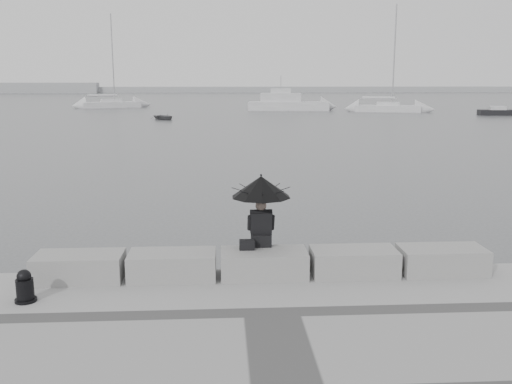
{
  "coord_description": "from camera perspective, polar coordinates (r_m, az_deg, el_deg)",
  "views": [
    {
      "loc": [
        -0.75,
        -10.59,
        4.16
      ],
      "look_at": [
        0.06,
        3.0,
        1.43
      ],
      "focal_mm": 40.0,
      "sensor_mm": 36.0,
      "label": 1
    }
  ],
  "objects": [
    {
      "name": "dinghy",
      "position": [
        58.85,
        -9.16,
        7.42
      ],
      "size": [
        3.17,
        2.9,
        0.51
      ],
      "primitive_type": "imported",
      "rotation": [
        0.0,
        0.0,
        0.68
      ],
      "color": "slate",
      "rests_on": "ground"
    },
    {
      "name": "motor_cruiser",
      "position": [
        74.68,
        3.28,
        8.84
      ],
      "size": [
        10.56,
        3.95,
        4.5
      ],
      "rotation": [
        0.0,
        0.0,
        -0.11
      ],
      "color": "silver",
      "rests_on": "ground"
    },
    {
      "name": "stone_block_centre",
      "position": [
        10.73,
        0.8,
        -7.19
      ],
      "size": [
        1.6,
        0.8,
        0.5
      ],
      "primitive_type": "cube",
      "color": "gray",
      "rests_on": "promenade"
    },
    {
      "name": "seated_person",
      "position": [
        10.75,
        0.51,
        -0.27
      ],
      "size": [
        1.13,
        1.13,
        1.39
      ],
      "rotation": [
        0.0,
        0.0,
        0.02
      ],
      "color": "black",
      "rests_on": "stone_block_centre"
    },
    {
      "name": "small_motorboat",
      "position": [
        70.73,
        23.61,
        7.31
      ],
      "size": [
        5.86,
        2.44,
        1.1
      ],
      "rotation": [
        0.0,
        0.0,
        -0.15
      ],
      "color": "black",
      "rests_on": "ground"
    },
    {
      "name": "sailboat_left",
      "position": [
        83.75,
        -14.27,
        8.53
      ],
      "size": [
        8.28,
        5.07,
        12.9
      ],
      "rotation": [
        0.0,
        0.0,
        0.36
      ],
      "color": "silver",
      "rests_on": "ground"
    },
    {
      "name": "stone_block_far_right",
      "position": [
        11.48,
        18.1,
        -6.52
      ],
      "size": [
        1.6,
        0.8,
        0.5
      ],
      "primitive_type": "cube",
      "color": "gray",
      "rests_on": "promenade"
    },
    {
      "name": "stone_block_right",
      "position": [
        10.98,
        9.75,
        -6.92
      ],
      "size": [
        1.6,
        0.8,
        0.5
      ],
      "primitive_type": "cube",
      "color": "gray",
      "rests_on": "promenade"
    },
    {
      "name": "sailboat_right",
      "position": [
        73.04,
        13.05,
        8.22
      ],
      "size": [
        8.23,
        4.55,
        12.9
      ],
      "rotation": [
        0.0,
        0.0,
        -0.29
      ],
      "color": "silver",
      "rests_on": "ground"
    },
    {
      "name": "mooring_bollard",
      "position": [
        10.3,
        -22.11,
        -8.94
      ],
      "size": [
        0.36,
        0.36,
        0.56
      ],
      "color": "black",
      "rests_on": "promenade"
    },
    {
      "name": "stone_block_left",
      "position": [
        10.74,
        -8.36,
        -7.28
      ],
      "size": [
        1.6,
        0.8,
        0.5
      ],
      "primitive_type": "cube",
      "color": "gray",
      "rests_on": "promenade"
    },
    {
      "name": "distant_landmass",
      "position": [
        165.3,
        -6.05,
        10.17
      ],
      "size": [
        180.0,
        8.0,
        2.8
      ],
      "color": "#9A9D9F",
      "rests_on": "ground"
    },
    {
      "name": "ground",
      "position": [
        11.41,
        0.62,
        -10.04
      ],
      "size": [
        360.0,
        360.0,
        0.0
      ],
      "primitive_type": "plane",
      "color": "#474A4C",
      "rests_on": "ground"
    },
    {
      "name": "stone_block_far_left",
      "position": [
        11.02,
        -17.26,
        -7.2
      ],
      "size": [
        1.6,
        0.8,
        0.5
      ],
      "primitive_type": "cube",
      "color": "gray",
      "rests_on": "promenade"
    },
    {
      "name": "bag",
      "position": [
        10.71,
        -0.91,
        -5.3
      ],
      "size": [
        0.29,
        0.16,
        0.18
      ],
      "primitive_type": "cube",
      "color": "black",
      "rests_on": "stone_block_centre"
    }
  ]
}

